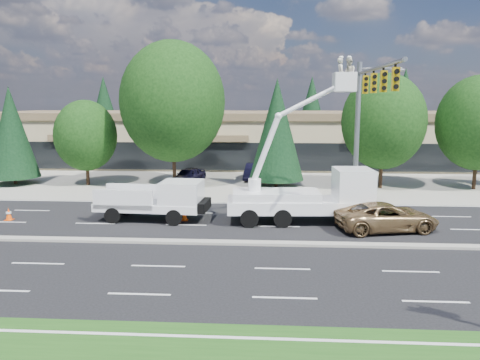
# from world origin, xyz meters

# --- Properties ---
(ground) EXTENTS (140.00, 140.00, 0.00)m
(ground) POSITION_xyz_m (0.00, 0.00, 0.00)
(ground) COLOR black
(ground) RESTS_ON ground
(concrete_apron) EXTENTS (140.00, 22.00, 0.01)m
(concrete_apron) POSITION_xyz_m (0.00, 20.00, 0.01)
(concrete_apron) COLOR gray
(concrete_apron) RESTS_ON ground
(road_median) EXTENTS (120.00, 0.55, 0.12)m
(road_median) POSITION_xyz_m (0.00, 0.00, 0.06)
(road_median) COLOR gray
(road_median) RESTS_ON ground
(strip_mall) EXTENTS (50.40, 15.40, 5.50)m
(strip_mall) POSITION_xyz_m (0.00, 29.97, 2.83)
(strip_mall) COLOR tan
(strip_mall) RESTS_ON ground
(tree_front_b) EXTENTS (3.96, 3.96, 7.80)m
(tree_front_b) POSITION_xyz_m (-16.00, 15.00, 4.18)
(tree_front_b) COLOR #332114
(tree_front_b) RESTS_ON ground
(tree_front_c) EXTENTS (4.85, 4.85, 6.73)m
(tree_front_c) POSITION_xyz_m (-10.00, 15.00, 3.94)
(tree_front_c) COLOR #332114
(tree_front_c) RESTS_ON ground
(tree_front_d) EXTENTS (8.08, 8.08, 11.21)m
(tree_front_d) POSITION_xyz_m (-3.00, 15.00, 6.56)
(tree_front_d) COLOR #332114
(tree_front_d) RESTS_ON ground
(tree_front_e) EXTENTS (4.23, 4.23, 8.33)m
(tree_front_e) POSITION_xyz_m (5.00, 15.00, 4.47)
(tree_front_e) COLOR #332114
(tree_front_e) RESTS_ON ground
(tree_front_f) EXTENTS (6.28, 6.28, 8.72)m
(tree_front_f) POSITION_xyz_m (13.00, 15.00, 5.10)
(tree_front_f) COLOR #332114
(tree_front_f) RESTS_ON ground
(tree_front_g) EXTENTS (6.17, 6.17, 8.55)m
(tree_front_g) POSITION_xyz_m (20.00, 15.00, 5.01)
(tree_front_g) COLOR #332114
(tree_front_g) RESTS_ON ground
(tree_back_a) EXTENTS (5.05, 5.05, 9.96)m
(tree_back_a) POSITION_xyz_m (-18.00, 42.00, 5.34)
(tree_back_a) COLOR #332114
(tree_back_a) RESTS_ON ground
(tree_back_b) EXTENTS (5.29, 5.29, 10.42)m
(tree_back_b) POSITION_xyz_m (-4.00, 42.00, 5.59)
(tree_back_b) COLOR #332114
(tree_back_b) RESTS_ON ground
(tree_back_c) EXTENTS (5.01, 5.01, 9.87)m
(tree_back_c) POSITION_xyz_m (10.00, 42.00, 5.30)
(tree_back_c) COLOR #332114
(tree_back_c) RESTS_ON ground
(tree_back_d) EXTENTS (5.52, 5.52, 10.89)m
(tree_back_d) POSITION_xyz_m (22.00, 42.00, 5.84)
(tree_back_d) COLOR #332114
(tree_back_d) RESTS_ON ground
(signal_mast) EXTENTS (2.76, 10.16, 9.00)m
(signal_mast) POSITION_xyz_m (10.03, 7.04, 6.06)
(signal_mast) COLOR gray
(signal_mast) RESTS_ON ground
(utility_pickup) EXTENTS (6.00, 2.63, 2.25)m
(utility_pickup) POSITION_xyz_m (-1.78, 4.17, 0.93)
(utility_pickup) COLOR white
(utility_pickup) RESTS_ON ground
(bucket_truck) EXTENTS (7.94, 2.92, 8.92)m
(bucket_truck) POSITION_xyz_m (6.83, 4.24, 1.93)
(bucket_truck) COLOR white
(bucket_truck) RESTS_ON ground
(traffic_cone_a) EXTENTS (0.40, 0.40, 0.70)m
(traffic_cone_a) POSITION_xyz_m (-10.13, 3.68, 0.34)
(traffic_cone_a) COLOR #FF5008
(traffic_cone_a) RESTS_ON ground
(traffic_cone_b) EXTENTS (0.40, 0.40, 0.70)m
(traffic_cone_b) POSITION_xyz_m (-0.60, 3.64, 0.34)
(traffic_cone_b) COLOR #FF5008
(traffic_cone_b) RESTS_ON ground
(traffic_cone_c) EXTENTS (0.40, 0.40, 0.70)m
(traffic_cone_c) POSITION_xyz_m (-0.28, 4.23, 0.34)
(traffic_cone_c) COLOR #FF5008
(traffic_cone_c) RESTS_ON ground
(minivan) EXTENTS (5.59, 3.40, 1.45)m
(minivan) POSITION_xyz_m (10.50, 2.80, 0.72)
(minivan) COLOR olive
(minivan) RESTS_ON ground
(parked_car_west) EXTENTS (2.77, 4.19, 1.33)m
(parked_car_west) POSITION_xyz_m (-2.07, 16.00, 0.66)
(parked_car_west) COLOR black
(parked_car_west) RESTS_ON ground
(parked_car_east) EXTENTS (1.81, 4.25, 1.36)m
(parked_car_east) POSITION_xyz_m (3.21, 18.48, 0.68)
(parked_car_east) COLOR black
(parked_car_east) RESTS_ON ground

